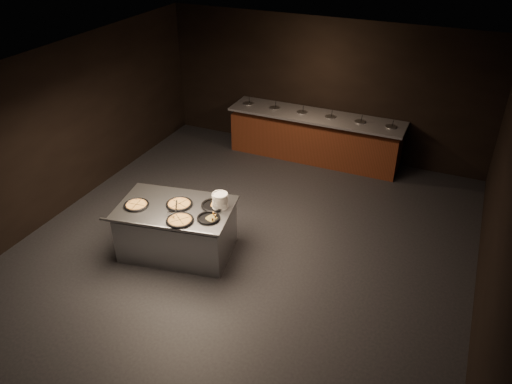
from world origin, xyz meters
TOP-DOWN VIEW (x-y plane):
  - room at (0.00, 0.00)m, footprint 7.02×8.02m
  - salad_bar at (0.00, 3.56)m, footprint 3.70×0.83m
  - serving_counter at (-0.95, -0.45)m, footprint 1.93×1.44m
  - plate_stack at (-0.30, -0.17)m, footprint 0.24×0.24m
  - pan_veggie_whole at (-1.50, -0.66)m, footprint 0.39×0.39m
  - pan_cheese_whole at (-0.91, -0.37)m, footprint 0.41×0.41m
  - pan_cheese_slices_a at (-0.41, -0.18)m, footprint 0.40×0.40m
  - pan_cheese_slices_b at (-0.67, -0.75)m, footprint 0.41×0.41m
  - pan_veggie_slices at (-0.31, -0.52)m, footprint 0.35×0.35m
  - server_left at (-0.88, -0.50)m, footprint 0.19×0.27m
  - server_right at (-0.81, -0.73)m, footprint 0.28×0.18m

SIDE VIEW (x-z plane):
  - serving_counter at x=-0.95m, z-range -0.02..0.82m
  - salad_bar at x=0.00m, z-range -0.15..1.03m
  - pan_cheese_slices_a at x=-0.41m, z-range 0.84..0.88m
  - pan_veggie_slices at x=-0.31m, z-range 0.84..0.88m
  - pan_veggie_whole at x=-1.50m, z-range 0.84..0.88m
  - pan_cheese_slices_b at x=-0.67m, z-range 0.84..0.88m
  - pan_cheese_whole at x=-0.91m, z-range 0.84..0.88m
  - server_left at x=-0.88m, z-range 0.83..0.98m
  - server_right at x=-0.81m, z-range 0.84..0.98m
  - plate_stack at x=-0.30m, z-range 0.84..1.08m
  - room at x=0.00m, z-range -0.01..2.91m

